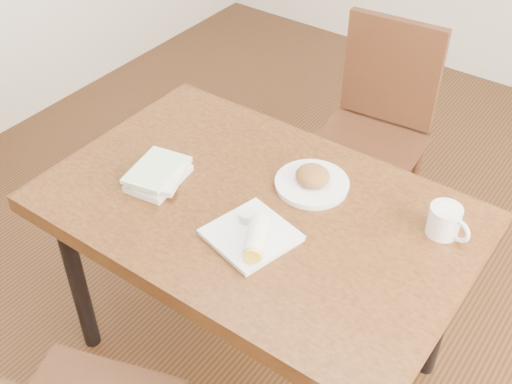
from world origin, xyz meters
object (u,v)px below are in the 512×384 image
Objects in this scene: table at (256,224)px; plate_scone at (312,181)px; chair_far at (376,121)px; coffee_mug at (445,221)px; book_stack at (159,174)px; plate_burrito at (253,236)px.

plate_scone is at bearing 62.05° from table.
chair_far is 4.09× the size of plate_scone.
coffee_mug is at bearing 22.71° from table.
coffee_mug is at bearing 19.96° from book_stack.
chair_far is at bearing 96.82° from plate_burrito.
plate_scone is at bearing 88.85° from plate_burrito.
plate_scone is 0.87× the size of plate_burrito.
plate_burrito is 0.40m from book_stack.
plate_scone is (0.09, 0.17, 0.10)m from table.
plate_scone reaches higher than table.
plate_burrito reaches higher than table.
chair_far is at bearing 100.09° from plate_scone.
chair_far reaches higher than plate_scone.
chair_far reaches higher than plate_burrito.
book_stack is at bearing -164.70° from table.
plate_scone is 0.48m from book_stack.
table is 5.52× the size of plate_scone.
plate_scone is 1.72× the size of coffee_mug.
chair_far is 4.07× the size of book_stack.
coffee_mug is 0.88m from book_stack.
coffee_mug is at bearing -51.61° from chair_far.
book_stack is (-0.82, -0.30, -0.02)m from coffee_mug.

